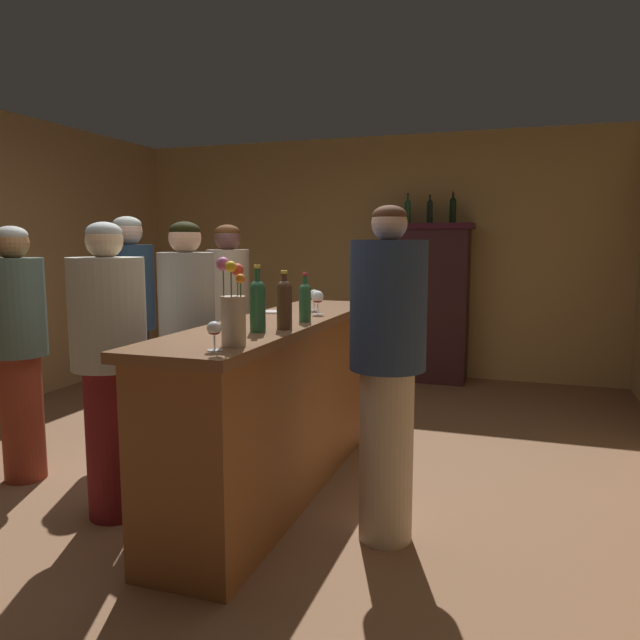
# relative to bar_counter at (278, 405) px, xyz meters

# --- Properties ---
(floor) EXTENTS (9.33, 9.33, 0.00)m
(floor) POSITION_rel_bar_counter_xyz_m (-0.33, -0.13, -0.52)
(floor) COLOR brown
(floor) RESTS_ON ground
(wall_back) EXTENTS (5.63, 0.12, 2.64)m
(wall_back) POSITION_rel_bar_counter_xyz_m (-0.33, 3.52, 0.80)
(wall_back) COLOR tan
(wall_back) RESTS_ON ground
(bar_counter) EXTENTS (0.56, 2.41, 1.03)m
(bar_counter) POSITION_rel_bar_counter_xyz_m (0.00, 0.00, 0.00)
(bar_counter) COLOR brown
(bar_counter) RESTS_ON ground
(display_cabinet) EXTENTS (0.94, 0.44, 1.68)m
(display_cabinet) POSITION_rel_bar_counter_xyz_m (0.38, 3.21, 0.35)
(display_cabinet) COLOR #32171B
(display_cabinet) RESTS_ON ground
(wine_bottle_pinot) EXTENTS (0.08, 0.08, 0.30)m
(wine_bottle_pinot) POSITION_rel_bar_counter_xyz_m (0.19, -0.35, 0.66)
(wine_bottle_pinot) COLOR #492D1A
(wine_bottle_pinot) RESTS_ON bar_counter
(wine_bottle_merlot) EXTENTS (0.08, 0.08, 0.34)m
(wine_bottle_merlot) POSITION_rel_bar_counter_xyz_m (0.10, -0.48, 0.66)
(wine_bottle_merlot) COLOR #21502F
(wine_bottle_merlot) RESTS_ON bar_counter
(wine_bottle_chardonnay) EXTENTS (0.07, 0.07, 0.28)m
(wine_bottle_chardonnay) POSITION_rel_bar_counter_xyz_m (0.18, -0.03, 0.64)
(wine_bottle_chardonnay) COLOR #26532F
(wine_bottle_chardonnay) RESTS_ON bar_counter
(wine_glass_front) EXTENTS (0.07, 0.07, 0.14)m
(wine_glass_front) POSITION_rel_bar_counter_xyz_m (0.05, 0.51, 0.61)
(wine_glass_front) COLOR white
(wine_glass_front) RESTS_ON bar_counter
(wine_glass_mid) EXTENTS (0.06, 0.06, 0.12)m
(wine_glass_mid) POSITION_rel_bar_counter_xyz_m (0.15, -1.02, 0.60)
(wine_glass_mid) COLOR white
(wine_glass_mid) RESTS_ON bar_counter
(wine_glass_rear) EXTENTS (0.07, 0.07, 0.15)m
(wine_glass_rear) POSITION_rel_bar_counter_xyz_m (0.14, 0.31, 0.62)
(wine_glass_rear) COLOR white
(wine_glass_rear) RESTS_ON bar_counter
(flower_arrangement) EXTENTS (0.13, 0.12, 0.39)m
(flower_arrangement) POSITION_rel_bar_counter_xyz_m (0.17, -0.89, 0.66)
(flower_arrangement) COLOR tan
(flower_arrangement) RESTS_ON bar_counter
(cheese_plate) EXTENTS (0.14, 0.14, 0.01)m
(cheese_plate) POSITION_rel_bar_counter_xyz_m (-0.15, 0.30, 0.52)
(cheese_plate) COLOR white
(cheese_plate) RESTS_ON bar_counter
(display_bottle_left) EXTENTS (0.06, 0.06, 0.32)m
(display_bottle_left) POSITION_rel_bar_counter_xyz_m (0.16, 3.21, 1.29)
(display_bottle_left) COLOR #214F31
(display_bottle_left) RESTS_ON display_cabinet
(display_bottle_midleft) EXTENTS (0.06, 0.06, 0.32)m
(display_bottle_midleft) POSITION_rel_bar_counter_xyz_m (0.39, 3.21, 1.29)
(display_bottle_midleft) COLOR black
(display_bottle_midleft) RESTS_ON display_cabinet
(display_bottle_center) EXTENTS (0.07, 0.07, 0.32)m
(display_bottle_center) POSITION_rel_bar_counter_xyz_m (0.63, 3.21, 1.30)
(display_bottle_center) COLOR black
(display_bottle_center) RESTS_ON display_cabinet
(patron_near_entrance) EXTENTS (0.39, 0.39, 1.59)m
(patron_near_entrance) POSITION_rel_bar_counter_xyz_m (-0.71, -0.60, 0.34)
(patron_near_entrance) COLOR maroon
(patron_near_entrance) RESTS_ON ground
(patron_in_grey) EXTENTS (0.35, 0.35, 1.58)m
(patron_in_grey) POSITION_rel_bar_counter_xyz_m (-1.58, -0.35, 0.35)
(patron_in_grey) COLOR maroon
(patron_in_grey) RESTS_ON ground
(patron_tall) EXTENTS (0.34, 0.34, 1.61)m
(patron_tall) POSITION_rel_bar_counter_xyz_m (-0.60, -0.00, 0.36)
(patron_tall) COLOR #AFA299
(patron_tall) RESTS_ON ground
(patron_in_navy) EXTENTS (0.35, 0.35, 1.62)m
(patron_in_navy) POSITION_rel_bar_counter_xyz_m (-0.91, 1.15, 0.38)
(patron_in_navy) COLOR maroon
(patron_in_navy) RESTS_ON ground
(patron_redhead) EXTENTS (0.35, 0.35, 1.66)m
(patron_redhead) POSITION_rel_bar_counter_xyz_m (-1.33, 0.43, 0.40)
(patron_redhead) COLOR #21284C
(patron_redhead) RESTS_ON ground
(bartender) EXTENTS (0.37, 0.37, 1.66)m
(bartender) POSITION_rel_bar_counter_xyz_m (0.74, -0.39, 0.38)
(bartender) COLOR tan
(bartender) RESTS_ON ground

